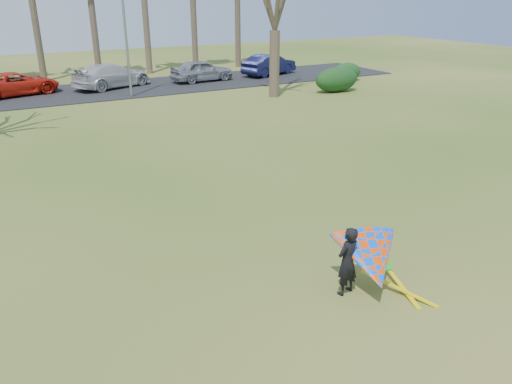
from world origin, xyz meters
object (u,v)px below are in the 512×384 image
car_2 (16,84)px  car_5 (269,65)px  car_3 (112,75)px  kite_flyer (369,259)px  streetlight (127,22)px  car_4 (202,70)px

car_2 → car_5: car_5 is taller
car_3 → kite_flyer: 27.79m
streetlight → kite_flyer: size_ratio=3.35×
car_4 → car_5: car_5 is taller
car_3 → car_4: bearing=-118.0°
car_3 → streetlight: bearing=163.4°
car_3 → kite_flyer: size_ratio=2.31×
car_5 → kite_flyer: kite_flyer is taller
streetlight → car_5: (11.71, 3.34, -3.61)m
streetlight → car_2: 8.33m
car_5 → car_4: bearing=71.6°
streetlight → car_4: streetlight is taller
streetlight → car_4: bearing=28.0°
car_3 → car_4: size_ratio=1.22×
car_2 → kite_flyer: 28.37m
streetlight → car_5: streetlight is taller
streetlight → car_5: 12.71m
car_3 → car_5: 12.13m
car_2 → car_4: size_ratio=1.13×
car_2 → kite_flyer: bearing=174.4°
kite_flyer → car_4: bearing=74.5°
car_2 → streetlight: bearing=-137.3°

